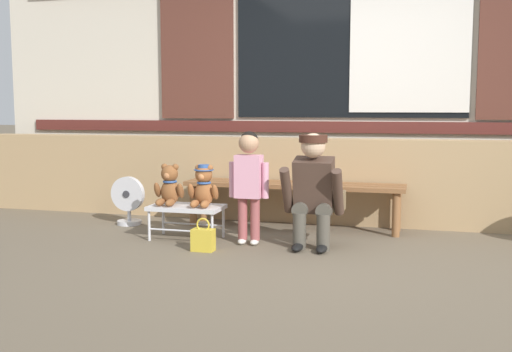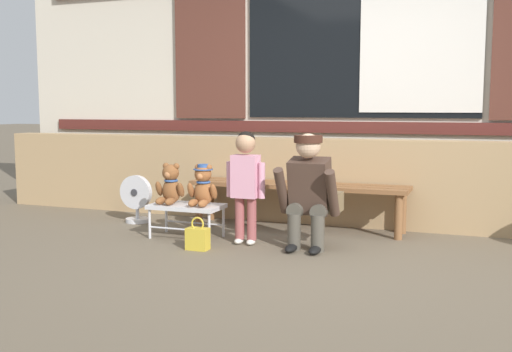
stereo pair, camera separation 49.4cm
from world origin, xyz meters
name	(u,v)px [view 2 (the right image)]	position (x,y,z in m)	size (l,w,h in m)	color
ground_plane	(310,259)	(0.00, 0.00, 0.00)	(60.00, 60.00, 0.00)	brown
brick_low_wall	(349,182)	(0.00, 1.43, 0.42)	(8.02, 0.25, 0.85)	tan
shop_facade	(362,48)	(0.00, 1.94, 1.77)	(8.18, 0.26, 3.54)	beige
wooden_bench_long	(297,190)	(-0.42, 1.06, 0.37)	(2.10, 0.40, 0.44)	brown
small_display_bench	(187,208)	(-1.23, 0.34, 0.27)	(0.64, 0.36, 0.30)	silver
teddy_bear_plain	(170,185)	(-1.39, 0.34, 0.46)	(0.28, 0.26, 0.36)	brown
teddy_bear_with_hat	(203,186)	(-1.07, 0.34, 0.47)	(0.28, 0.27, 0.36)	#93562D
child_standing	(246,175)	(-0.64, 0.29, 0.59)	(0.35, 0.18, 0.96)	#994C4C
adult_crouching	(310,191)	(-0.09, 0.32, 0.48)	(0.50, 0.49, 0.95)	#4C473D
handbag_on_ground	(198,238)	(-0.93, -0.04, 0.10)	(0.18, 0.11, 0.27)	gold
floor_fan	(136,199)	(-2.03, 0.80, 0.24)	(0.34, 0.24, 0.48)	silver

